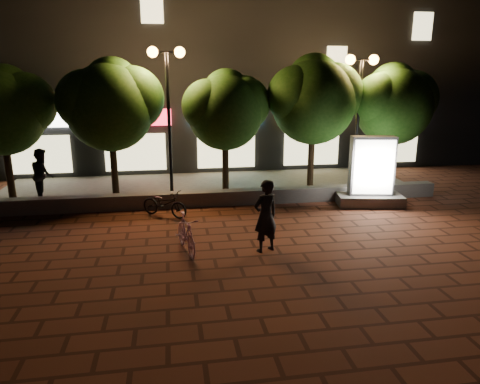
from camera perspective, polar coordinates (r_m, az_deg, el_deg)
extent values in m
plane|color=#55291A|center=(11.13, -0.85, -7.51)|extent=(80.00, 80.00, 0.00)
cube|color=slate|center=(14.81, -3.13, -0.79)|extent=(16.00, 0.45, 0.50)
cube|color=slate|center=(17.27, -4.02, 0.74)|extent=(16.00, 5.00, 0.08)
cube|color=black|center=(23.25, -5.82, 16.64)|extent=(28.00, 8.00, 10.00)
cube|color=white|center=(19.97, -25.55, 8.71)|extent=(3.20, 0.12, 0.70)
cube|color=beige|center=(20.15, -25.07, 4.48)|extent=(2.60, 0.10, 1.60)
cube|color=red|center=(19.26, -13.91, 9.53)|extent=(3.20, 0.12, 0.70)
cube|color=beige|center=(19.44, -13.64, 5.13)|extent=(2.60, 0.10, 1.60)
cube|color=#4DDEF5|center=(19.36, -1.86, 9.98)|extent=(3.20, 0.12, 0.70)
cube|color=beige|center=(19.54, -1.82, 5.59)|extent=(2.60, 0.10, 1.60)
cube|color=#FF9F13|center=(20.27, 9.60, 10.00)|extent=(3.20, 0.12, 0.70)
cube|color=beige|center=(20.44, 9.42, 5.81)|extent=(2.60, 0.10, 1.60)
cube|color=beige|center=(21.88, 19.72, 9.69)|extent=(3.20, 0.12, 0.70)
cube|color=beige|center=(22.04, 19.38, 5.81)|extent=(2.60, 0.10, 1.60)
cube|color=beige|center=(19.34, -11.58, 22.77)|extent=(0.90, 0.10, 1.20)
cube|color=beige|center=(20.56, 12.65, 16.62)|extent=(0.90, 0.10, 1.20)
cube|color=beige|center=(22.44, 23.00, 19.52)|extent=(0.90, 0.10, 1.20)
cylinder|color=black|center=(16.81, -28.24, 2.67)|extent=(0.24, 0.24, 2.25)
sphere|color=#274F17|center=(16.57, -29.04, 9.08)|extent=(2.80, 2.80, 2.80)
sphere|color=#274F17|center=(16.53, -26.63, 10.41)|extent=(2.10, 2.10, 2.10)
sphere|color=#274F17|center=(16.84, -28.62, 11.60)|extent=(1.82, 1.82, 1.82)
cylinder|color=black|center=(16.00, -16.33, 3.48)|extent=(0.24, 0.24, 2.34)
sphere|color=#274F17|center=(15.75, -16.86, 10.61)|extent=(3.00, 3.00, 3.00)
sphere|color=#274F17|center=(15.85, -14.11, 11.91)|extent=(2.25, 2.25, 2.25)
sphere|color=#274F17|center=(15.69, -19.48, 11.31)|extent=(2.10, 2.10, 2.10)
sphere|color=#274F17|center=(16.06, -16.54, 13.39)|extent=(1.95, 1.95, 1.95)
cylinder|color=black|center=(16.01, -1.94, 3.83)|extent=(0.24, 0.24, 2.21)
sphere|color=#274F17|center=(15.76, -2.00, 10.43)|extent=(2.70, 2.70, 2.70)
sphere|color=#274F17|center=(16.04, 0.34, 11.59)|extent=(2.03, 2.03, 2.02)
sphere|color=#274F17|center=(15.53, -4.20, 11.26)|extent=(1.89, 1.89, 1.89)
sphere|color=#274F17|center=(16.09, -1.82, 12.93)|extent=(1.76, 1.76, 1.76)
cylinder|color=black|center=(16.73, 9.37, 4.51)|extent=(0.24, 0.24, 2.43)
sphere|color=#274F17|center=(16.49, 9.68, 11.59)|extent=(3.10, 3.10, 3.10)
sphere|color=#274F17|center=(16.93, 12.05, 12.58)|extent=(2.33, 2.33, 2.33)
sphere|color=#274F17|center=(16.12, 7.49, 12.50)|extent=(2.17, 2.17, 2.17)
sphere|color=#274F17|center=(16.83, 9.74, 14.29)|extent=(2.01, 2.02, 2.02)
cylinder|color=black|center=(18.01, 19.10, 4.40)|extent=(0.24, 0.24, 2.29)
sphere|color=#274F17|center=(17.79, 19.63, 10.57)|extent=(2.90, 2.90, 2.90)
sphere|color=#274F17|center=(18.30, 21.44, 11.45)|extent=(2.18, 2.17, 2.17)
sphere|color=#274F17|center=(17.34, 18.01, 11.44)|extent=(2.03, 2.03, 2.03)
sphere|color=#274F17|center=(18.11, 19.58, 12.94)|extent=(1.89, 1.88, 1.88)
cylinder|color=black|center=(15.48, -9.33, 8.50)|extent=(0.12, 0.12, 5.00)
cylinder|color=black|center=(15.41, -9.74, 17.78)|extent=(0.90, 0.08, 0.08)
sphere|color=#FFA83F|center=(15.42, -11.49, 17.70)|extent=(0.36, 0.36, 0.36)
sphere|color=#FFA83F|center=(15.42, -7.98, 17.84)|extent=(0.36, 0.36, 0.36)
cylinder|color=black|center=(17.00, 15.26, 8.39)|extent=(0.12, 0.12, 4.80)
cylinder|color=black|center=(16.92, 15.83, 16.48)|extent=(0.90, 0.08, 0.08)
sphere|color=#FFA83F|center=(16.74, 14.37, 16.60)|extent=(0.36, 0.36, 0.36)
sphere|color=#FFA83F|center=(17.11, 17.25, 16.36)|extent=(0.36, 0.36, 0.36)
cube|color=slate|center=(15.50, 16.70, -0.96)|extent=(2.35, 1.47, 0.36)
cube|color=#4C4C51|center=(15.24, 17.03, 3.33)|extent=(1.52, 0.76, 2.00)
cube|color=white|center=(14.99, 17.30, 3.12)|extent=(1.30, 0.28, 1.82)
cube|color=white|center=(15.49, 16.77, 3.52)|extent=(1.30, 0.28, 1.82)
imported|color=#D08CAC|center=(10.86, -7.15, -5.48)|extent=(0.78, 1.66, 0.96)
imported|color=black|center=(10.71, 3.40, -3.19)|extent=(0.79, 0.66, 1.85)
imported|color=black|center=(13.73, -9.95, -1.51)|extent=(1.64, 1.38, 0.85)
imported|color=black|center=(16.45, -24.65, 2.11)|extent=(0.96, 1.08, 1.83)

